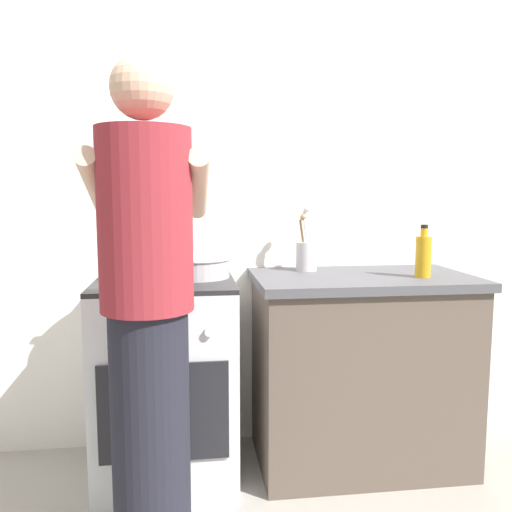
{
  "coord_description": "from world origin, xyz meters",
  "views": [
    {
      "loc": [
        -0.24,
        -2.14,
        1.28
      ],
      "look_at": [
        0.05,
        0.12,
        1.0
      ],
      "focal_mm": 36.62,
      "sensor_mm": 36.0,
      "label": 1
    }
  ],
  "objects_px": {
    "stove_range": "(167,378)",
    "utensil_crock": "(306,253)",
    "mixing_bowl": "(197,266)",
    "oil_bottle": "(423,255)",
    "pot": "(132,265)",
    "person": "(148,321)"
  },
  "relations": [
    {
      "from": "mixing_bowl",
      "to": "stove_range",
      "type": "bearing_deg",
      "value": -164.21
    },
    {
      "from": "stove_range",
      "to": "utensil_crock",
      "type": "distance_m",
      "value": 0.88
    },
    {
      "from": "utensil_crock",
      "to": "person",
      "type": "relative_size",
      "value": 0.19
    },
    {
      "from": "utensil_crock",
      "to": "oil_bottle",
      "type": "height_order",
      "value": "utensil_crock"
    },
    {
      "from": "pot",
      "to": "utensil_crock",
      "type": "xyz_separation_m",
      "value": [
        0.81,
        0.17,
        0.02
      ]
    },
    {
      "from": "utensil_crock",
      "to": "oil_bottle",
      "type": "relative_size",
      "value": 1.39
    },
    {
      "from": "pot",
      "to": "person",
      "type": "distance_m",
      "value": 0.61
    },
    {
      "from": "pot",
      "to": "oil_bottle",
      "type": "bearing_deg",
      "value": -3.85
    },
    {
      "from": "mixing_bowl",
      "to": "utensil_crock",
      "type": "distance_m",
      "value": 0.55
    },
    {
      "from": "oil_bottle",
      "to": "person",
      "type": "distance_m",
      "value": 1.28
    },
    {
      "from": "stove_range",
      "to": "mixing_bowl",
      "type": "distance_m",
      "value": 0.52
    },
    {
      "from": "oil_bottle",
      "to": "person",
      "type": "relative_size",
      "value": 0.14
    },
    {
      "from": "stove_range",
      "to": "person",
      "type": "relative_size",
      "value": 0.53
    },
    {
      "from": "pot",
      "to": "mixing_bowl",
      "type": "bearing_deg",
      "value": 9.14
    },
    {
      "from": "utensil_crock",
      "to": "person",
      "type": "height_order",
      "value": "person"
    },
    {
      "from": "pot",
      "to": "oil_bottle",
      "type": "distance_m",
      "value": 1.29
    },
    {
      "from": "mixing_bowl",
      "to": "oil_bottle",
      "type": "height_order",
      "value": "oil_bottle"
    },
    {
      "from": "person",
      "to": "oil_bottle",
      "type": "bearing_deg",
      "value": 23.05
    },
    {
      "from": "mixing_bowl",
      "to": "person",
      "type": "bearing_deg",
      "value": -104.98
    },
    {
      "from": "pot",
      "to": "mixing_bowl",
      "type": "distance_m",
      "value": 0.28
    },
    {
      "from": "stove_range",
      "to": "utensil_crock",
      "type": "relative_size",
      "value": 2.75
    },
    {
      "from": "oil_bottle",
      "to": "person",
      "type": "height_order",
      "value": "person"
    }
  ]
}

